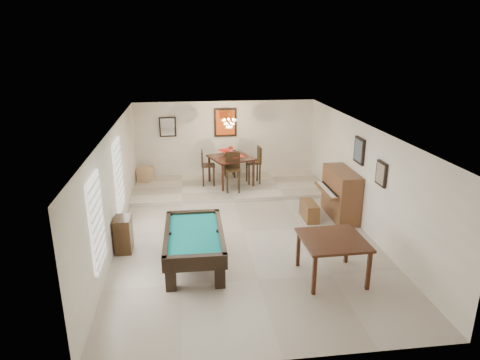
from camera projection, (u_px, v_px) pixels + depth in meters
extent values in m
cube|color=beige|center=(243.00, 232.00, 10.60)|extent=(6.00, 9.00, 0.02)
cube|color=silver|center=(225.00, 140.00, 14.42)|extent=(6.00, 0.04, 2.60)
cube|color=silver|center=(286.00, 284.00, 5.95)|extent=(6.00, 0.04, 2.60)
cube|color=silver|center=(114.00, 187.00, 9.82)|extent=(0.04, 9.00, 2.60)
cube|color=silver|center=(364.00, 177.00, 10.54)|extent=(0.04, 9.00, 2.60)
cube|color=white|center=(243.00, 128.00, 9.77)|extent=(6.00, 9.00, 0.04)
cube|color=beige|center=(230.00, 187.00, 13.63)|extent=(6.00, 2.50, 0.12)
cube|color=white|center=(97.00, 222.00, 7.72)|extent=(0.06, 1.00, 1.70)
cube|color=white|center=(119.00, 175.00, 10.36)|extent=(0.06, 1.00, 1.70)
cube|color=brown|center=(309.00, 211.00, 11.27)|extent=(0.32, 0.83, 0.46)
cube|color=black|center=(123.00, 234.00, 9.52)|extent=(0.36, 0.53, 0.80)
cube|color=tan|center=(145.00, 174.00, 13.95)|extent=(0.54, 0.60, 0.44)
cube|color=#D84C14|center=(225.00, 122.00, 14.19)|extent=(0.75, 0.06, 0.95)
cube|color=white|center=(168.00, 127.00, 14.00)|extent=(0.55, 0.06, 0.65)
cube|color=slate|center=(359.00, 150.00, 10.63)|extent=(0.06, 0.55, 0.65)
cube|color=gray|center=(381.00, 174.00, 9.47)|extent=(0.06, 0.45, 0.55)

